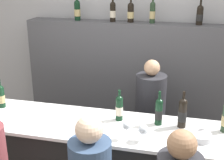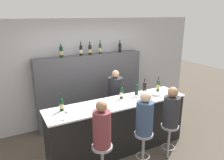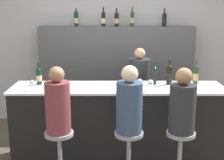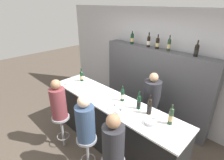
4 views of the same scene
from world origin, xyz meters
name	(u,v)px [view 3 (image 3 of 4)]	position (x,y,z in m)	size (l,w,h in m)	color
wall_back	(117,51)	(0.00, 1.92, 1.30)	(6.40, 0.05, 2.60)	#B2B2B7
bar_counter	(118,124)	(0.00, 0.31, 0.53)	(2.85, 0.66, 1.05)	black
back_bar_cabinet	(117,76)	(0.00, 1.69, 0.88)	(2.67, 0.28, 1.76)	#4C4C51
wine_bottle_counter_0	(39,76)	(-1.08, 0.44, 1.17)	(0.07, 0.07, 0.30)	black
wine_bottle_counter_1	(128,76)	(0.14, 0.44, 1.18)	(0.07, 0.07, 0.30)	black
wine_bottle_counter_2	(155,75)	(0.50, 0.44, 1.18)	(0.07, 0.07, 0.32)	black
wine_bottle_counter_3	(170,75)	(0.71, 0.44, 1.19)	(0.08, 0.08, 0.34)	black
wine_bottle_counter_4	(196,75)	(1.07, 0.44, 1.19)	(0.07, 0.07, 0.33)	#233823
wine_bottle_backbar_0	(77,19)	(-0.69, 1.69, 1.89)	(0.08, 0.08, 0.30)	black
wine_bottle_backbar_1	(104,19)	(-0.23, 1.69, 1.89)	(0.07, 0.07, 0.32)	black
wine_bottle_backbar_2	(117,19)	(0.00, 1.69, 1.88)	(0.08, 0.08, 0.31)	black
wine_bottle_backbar_3	(133,19)	(0.27, 1.69, 1.89)	(0.07, 0.07, 0.33)	#233823
wine_bottle_backbar_4	(165,19)	(0.82, 1.69, 1.88)	(0.08, 0.08, 0.30)	black
wine_glass_0	(33,83)	(-1.09, 0.12, 1.16)	(0.06, 0.06, 0.14)	silver
wine_glass_1	(140,82)	(0.27, 0.12, 1.17)	(0.07, 0.07, 0.16)	silver
wine_glass_2	(151,83)	(0.41, 0.12, 1.15)	(0.08, 0.08, 0.14)	silver
metal_bowl	(184,86)	(0.87, 0.25, 1.08)	(0.19, 0.19, 0.05)	#B7B7BC
tasting_menu	(122,89)	(0.05, 0.18, 1.06)	(0.21, 0.30, 0.00)	white
bar_stool_left	(60,145)	(-0.69, -0.38, 0.53)	(0.33, 0.33, 0.70)	gray
guest_seated_left	(58,104)	(-0.69, -0.38, 1.03)	(0.28, 0.28, 0.77)	brown
bar_stool_middle	(129,145)	(0.12, -0.38, 0.53)	(0.33, 0.33, 0.70)	gray
guest_seated_middle	(130,104)	(0.12, -0.38, 1.04)	(0.30, 0.30, 0.78)	#334766
bar_stool_right	(181,145)	(0.72, -0.38, 0.53)	(0.33, 0.33, 0.70)	gray
guest_seated_right	(183,105)	(0.72, -0.38, 1.03)	(0.30, 0.30, 0.75)	#28282D
bartender	(139,97)	(0.35, 1.08, 0.67)	(0.34, 0.34, 1.47)	#28282D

